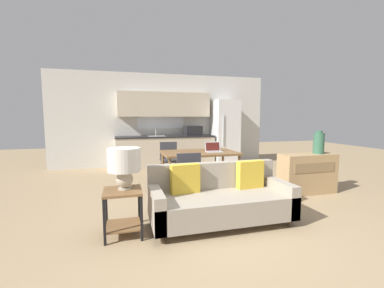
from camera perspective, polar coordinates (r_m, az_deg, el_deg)
name	(u,v)px	position (r m, az deg, el deg)	size (l,w,h in m)	color
ground_plane	(222,228)	(3.56, 6.62, -17.99)	(20.00, 20.00, 0.00)	#9E8460
wall_back	(164,120)	(7.73, -6.31, 5.35)	(6.40, 0.07, 2.70)	silver
kitchen_counter	(166,138)	(7.46, -5.76, 1.42)	(2.81, 0.65, 2.15)	beige
refrigerator	(225,132)	(7.85, 7.35, 2.56)	(0.71, 0.75, 1.94)	white
dining_table	(199,155)	(5.27, 1.65, -2.37)	(1.51, 0.96, 0.73)	brown
couch	(219,199)	(3.63, 6.02, -12.00)	(1.89, 0.80, 0.81)	#3D2D1E
side_table	(123,205)	(3.31, -15.09, -12.96)	(0.45, 0.45, 0.57)	brown
table_lamp	(124,163)	(3.22, -14.83, -4.10)	(0.39, 0.39, 0.51)	#B2A893
credenza	(307,173)	(5.37, 24.20, -5.98)	(1.08, 0.40, 0.75)	tan
vase	(319,143)	(5.42, 26.34, 0.21)	(0.20, 0.20, 0.44)	#336047
dining_chair_far_left	(169,158)	(5.95, -5.05, -3.15)	(0.43, 0.43, 0.86)	#38383D
dining_chair_near_left	(187,174)	(4.35, -1.08, -6.58)	(0.43, 0.43, 0.86)	#38383D
laptop	(213,149)	(5.28, 4.80, -1.20)	(0.33, 0.27, 0.20)	#B7BABC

